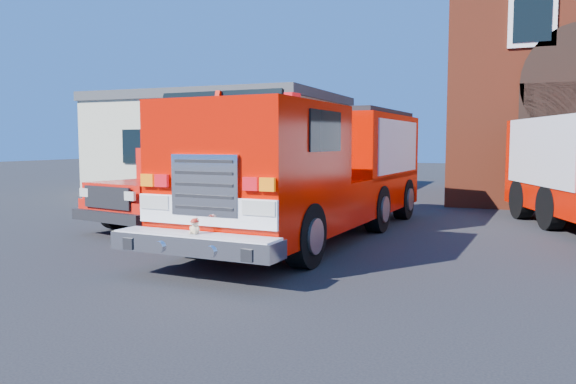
% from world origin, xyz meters
% --- Properties ---
extents(ground, '(100.00, 100.00, 0.00)m').
position_xyz_m(ground, '(0.00, 0.00, 0.00)').
color(ground, black).
rests_on(ground, ground).
extents(side_building, '(10.20, 8.20, 4.35)m').
position_xyz_m(side_building, '(-9.00, 13.00, 2.20)').
color(side_building, beige).
rests_on(side_building, ground).
extents(fire_engine, '(3.30, 9.99, 3.03)m').
position_xyz_m(fire_engine, '(-0.58, 2.06, 1.57)').
color(fire_engine, black).
rests_on(fire_engine, ground).
extents(pickup_truck, '(3.45, 6.49, 2.02)m').
position_xyz_m(pickup_truck, '(-4.19, 2.76, 0.96)').
color(pickup_truck, black).
rests_on(pickup_truck, ground).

